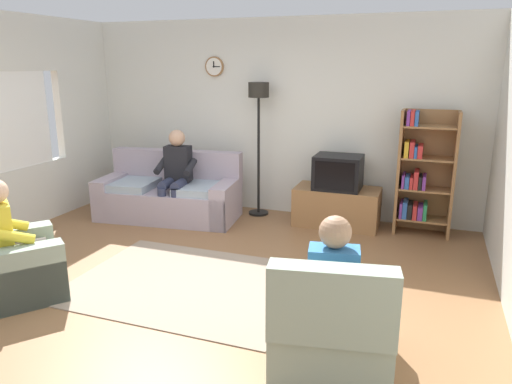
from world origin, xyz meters
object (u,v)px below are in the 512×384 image
Objects in this scene: person_in_left_armchair at (12,234)px; bookshelf at (421,174)px; couch at (170,195)px; armchair_near_window at (5,268)px; armchair_near_bookshelf at (331,329)px; tv_stand at (337,207)px; floor_lamp at (259,112)px; person_on_couch at (176,171)px; person_in_right_armchair at (333,282)px; tv at (338,172)px.

bookshelf is at bearing 42.19° from person_in_left_armchair.
couch and armchair_near_window have the same top height.
armchair_near_bookshelf is 0.90× the size of person_in_left_armchair.
couch reaches higher than tv_stand.
floor_lamp reaches higher than person_on_couch.
person_on_couch is at bearing -168.34° from bookshelf.
armchair_near_bookshelf is at bearing -79.92° from person_in_right_armchair.
couch is 3.86m from armchair_near_bookshelf.
tv is at bearing -6.17° from floor_lamp.
person_in_left_armchair is (-0.30, -2.45, -0.09)m from person_on_couch.
armchair_near_bookshelf is 3.68m from person_on_couch.
bookshelf is at bearing 42.37° from armchair_near_window.
tv_stand is at bearing 11.58° from couch.
bookshelf is at bearing 81.58° from armchair_near_bookshelf.
floor_lamp is (-2.17, 0.03, 0.69)m from bookshelf.
tv reaches higher than couch.
person_on_couch is 1.11× the size of person_in_left_armchair.
person_on_couch is at bearing -165.29° from tv.
floor_lamp reaches higher than tv_stand.
tv is 0.51× the size of armchair_near_window.
tv_stand is 3.94m from armchair_near_window.
armchair_near_window is 2.58m from person_on_couch.
tv is 3.95m from armchair_near_window.
couch is 2.58m from person_in_left_armchair.
armchair_near_bookshelf is (2.81, -2.65, -0.02)m from couch.
floor_lamp is (-1.14, 0.10, 1.20)m from tv_stand.
person_in_right_armchair reaches higher than tv.
couch is 1.08× the size of floor_lamp.
tv_stand is 1.83× the size of tv.
armchair_near_window is 0.33m from person_in_left_armchair.
person_in_right_armchair is at bearing 0.03° from person_in_left_armchair.
armchair_near_window reaches higher than tv_stand.
bookshelf is 1.38× the size of person_in_right_armchair.
armchair_near_bookshelf is 0.33m from person_in_right_armchair.
person_in_left_armchair is at bearing -92.95° from couch.
tv reaches higher than tv_stand.
bookshelf reaches higher than tv.
couch and armchair_near_bookshelf have the same top height.
person_in_right_armchair is at bearing -42.50° from couch.
couch is at bearing -170.79° from bookshelf.
person_in_left_armchair is at bearing -179.97° from person_in_right_armchair.
couch is at bearing 85.93° from armchair_near_window.
person_in_left_armchair is 1.00× the size of person_in_right_armchair.
couch is 3.35m from bookshelf.
person_in_right_armchair is at bearing -61.72° from floor_lamp.
armchair_near_window is 3.00m from person_in_right_armchair.
bookshelf is 3.17m from person_on_couch.
tv is 1.03m from bookshelf.
person_in_right_armchair is (1.68, -3.12, -0.85)m from floor_lamp.
tv_stand is 1.66m from floor_lamp.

